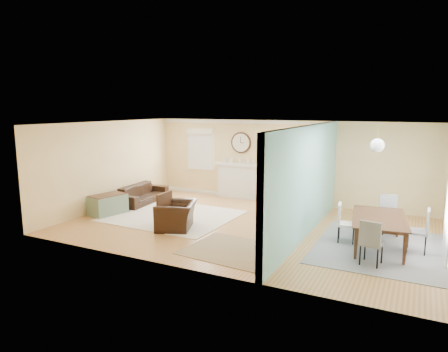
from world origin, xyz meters
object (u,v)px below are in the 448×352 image
(eames_chair, at_px, (176,216))
(dining_table, at_px, (380,233))
(credenza, at_px, (303,208))
(sofa, at_px, (142,194))
(green_chair, at_px, (280,199))

(eames_chair, distance_m, dining_table, 4.76)
(eames_chair, bearing_deg, credenza, 105.20)
(sofa, xyz_separation_m, eames_chair, (2.48, -1.83, 0.05))
(credenza, bearing_deg, eames_chair, -143.81)
(eames_chair, xyz_separation_m, credenza, (2.67, 1.96, 0.06))
(green_chair, bearing_deg, sofa, 46.46)
(sofa, height_order, dining_table, dining_table)
(green_chair, height_order, dining_table, dining_table)
(green_chair, distance_m, credenza, 1.43)
(eames_chair, bearing_deg, dining_table, 78.47)
(eames_chair, xyz_separation_m, dining_table, (4.70, 0.78, 0.00))
(dining_table, bearing_deg, green_chair, 46.24)
(green_chair, relative_size, credenza, 0.45)
(sofa, relative_size, eames_chair, 1.91)
(sofa, relative_size, green_chair, 2.81)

